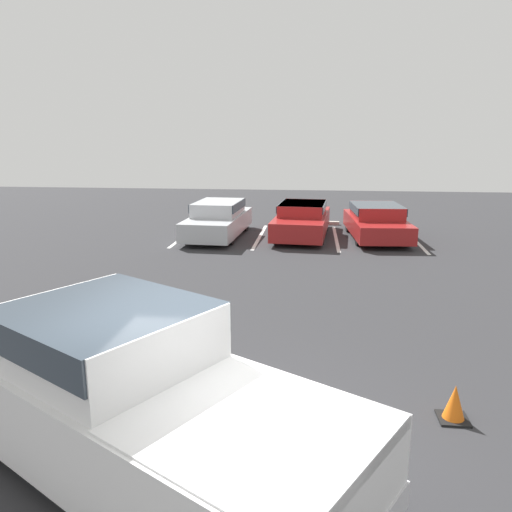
{
  "coord_description": "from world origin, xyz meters",
  "views": [
    {
      "loc": [
        1.15,
        -5.03,
        3.55
      ],
      "look_at": [
        -0.07,
        5.64,
        1.0
      ],
      "focal_mm": 35.0,
      "sensor_mm": 36.0,
      "label": 1
    }
  ],
  "objects_px": {
    "parked_sedan_a": "(218,218)",
    "pickup_truck": "(127,394)",
    "traffic_cone": "(454,404)",
    "parked_sedan_c": "(376,220)",
    "wheel_stop_curb": "(319,223)",
    "parked_sedan_b": "(302,219)"
  },
  "relations": [
    {
      "from": "parked_sedan_b",
      "to": "parked_sedan_c",
      "type": "relative_size",
      "value": 1.06
    },
    {
      "from": "pickup_truck",
      "to": "parked_sedan_b",
      "type": "distance_m",
      "value": 13.71
    },
    {
      "from": "traffic_cone",
      "to": "wheel_stop_curb",
      "type": "height_order",
      "value": "traffic_cone"
    },
    {
      "from": "parked_sedan_b",
      "to": "wheel_stop_curb",
      "type": "relative_size",
      "value": 2.84
    },
    {
      "from": "pickup_truck",
      "to": "wheel_stop_curb",
      "type": "distance_m",
      "value": 16.43
    },
    {
      "from": "parked_sedan_c",
      "to": "parked_sedan_a",
      "type": "bearing_deg",
      "value": -90.47
    },
    {
      "from": "pickup_truck",
      "to": "traffic_cone",
      "type": "xyz_separation_m",
      "value": [
        3.78,
        1.42,
        -0.68
      ]
    },
    {
      "from": "pickup_truck",
      "to": "traffic_cone",
      "type": "relative_size",
      "value": 11.85
    },
    {
      "from": "traffic_cone",
      "to": "parked_sedan_c",
      "type": "bearing_deg",
      "value": 88.07
    },
    {
      "from": "pickup_truck",
      "to": "wheel_stop_curb",
      "type": "relative_size",
      "value": 3.41
    },
    {
      "from": "parked_sedan_c",
      "to": "parked_sedan_b",
      "type": "bearing_deg",
      "value": -96.42
    },
    {
      "from": "pickup_truck",
      "to": "parked_sedan_a",
      "type": "bearing_deg",
      "value": 127.42
    },
    {
      "from": "parked_sedan_a",
      "to": "parked_sedan_b",
      "type": "xyz_separation_m",
      "value": [
        3.06,
        0.46,
        -0.03
      ]
    },
    {
      "from": "pickup_truck",
      "to": "parked_sedan_c",
      "type": "bearing_deg",
      "value": 103.57
    },
    {
      "from": "parked_sedan_c",
      "to": "wheel_stop_curb",
      "type": "bearing_deg",
      "value": -147.77
    },
    {
      "from": "parked_sedan_b",
      "to": "traffic_cone",
      "type": "height_order",
      "value": "parked_sedan_b"
    },
    {
      "from": "parked_sedan_b",
      "to": "wheel_stop_curb",
      "type": "distance_m",
      "value": 2.78
    },
    {
      "from": "parked_sedan_c",
      "to": "traffic_cone",
      "type": "relative_size",
      "value": 9.29
    },
    {
      "from": "parked_sedan_a",
      "to": "wheel_stop_curb",
      "type": "xyz_separation_m",
      "value": [
        3.7,
        3.1,
        -0.61
      ]
    },
    {
      "from": "parked_sedan_a",
      "to": "parked_sedan_b",
      "type": "bearing_deg",
      "value": 101.49
    },
    {
      "from": "parked_sedan_c",
      "to": "wheel_stop_curb",
      "type": "distance_m",
      "value": 3.47
    },
    {
      "from": "parked_sedan_a",
      "to": "pickup_truck",
      "type": "bearing_deg",
      "value": 9.62
    }
  ]
}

